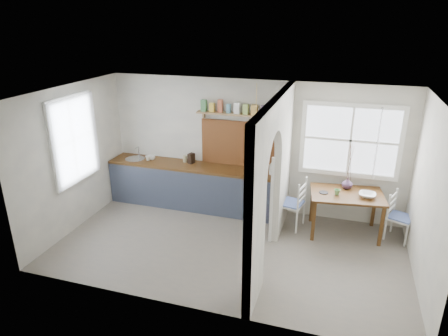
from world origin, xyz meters
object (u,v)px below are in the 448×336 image
(dining_table, at_px, (345,213))
(chair_left, at_px, (291,203))
(vase, at_px, (347,183))
(kettle, at_px, (273,169))
(chair_right, at_px, (401,217))

(dining_table, relative_size, chair_left, 1.30)
(dining_table, distance_m, vase, 0.54)
(chair_left, bearing_deg, kettle, -110.11)
(dining_table, distance_m, kettle, 1.52)
(kettle, bearing_deg, chair_left, -27.45)
(chair_left, relative_size, vase, 4.78)
(kettle, distance_m, vase, 1.36)
(chair_left, distance_m, kettle, 0.71)
(chair_left, xyz_separation_m, chair_right, (1.89, 0.10, -0.05))
(chair_right, bearing_deg, dining_table, 116.23)
(chair_right, bearing_deg, kettle, 108.84)
(chair_left, height_order, vase, vase)
(chair_left, bearing_deg, vase, 118.30)
(kettle, bearing_deg, chair_right, 0.88)
(chair_left, height_order, chair_right, chair_left)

